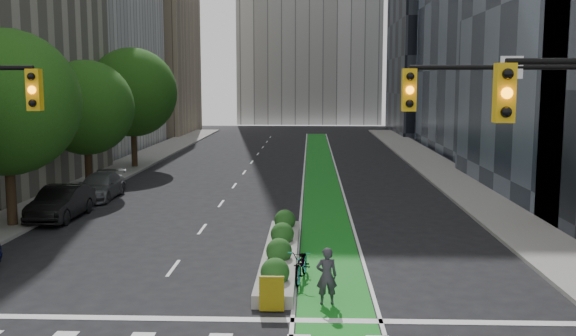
# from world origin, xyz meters

# --- Properties ---
(sidewalk_left) EXTENTS (3.60, 90.00, 0.15)m
(sidewalk_left) POSITION_xyz_m (-11.80, 25.00, 0.07)
(sidewalk_left) COLOR gray
(sidewalk_left) RESTS_ON ground
(sidewalk_right) EXTENTS (3.60, 90.00, 0.15)m
(sidewalk_right) POSITION_xyz_m (11.80, 25.00, 0.07)
(sidewalk_right) COLOR gray
(sidewalk_right) RESTS_ON ground
(bike_lane_paint) EXTENTS (2.20, 70.00, 0.01)m
(bike_lane_paint) POSITION_xyz_m (3.00, 30.00, 0.01)
(bike_lane_paint) COLOR #167C1D
(bike_lane_paint) RESTS_ON ground
(building_tan_far) EXTENTS (14.00, 16.00, 26.00)m
(building_tan_far) POSITION_xyz_m (-20.00, 66.00, 13.00)
(building_tan_far) COLOR tan
(building_tan_far) RESTS_ON ground
(building_dark_end) EXTENTS (14.00, 18.00, 28.00)m
(building_dark_end) POSITION_xyz_m (20.00, 68.00, 14.00)
(building_dark_end) COLOR black
(building_dark_end) RESTS_ON ground
(tree_mid) EXTENTS (6.40, 6.40, 8.78)m
(tree_mid) POSITION_xyz_m (-11.00, 12.00, 5.57)
(tree_mid) COLOR black
(tree_mid) RESTS_ON ground
(tree_midfar) EXTENTS (5.60, 5.60, 7.76)m
(tree_midfar) POSITION_xyz_m (-11.00, 22.00, 4.95)
(tree_midfar) COLOR black
(tree_midfar) RESTS_ON ground
(tree_far) EXTENTS (6.60, 6.60, 9.00)m
(tree_far) POSITION_xyz_m (-11.00, 32.00, 5.69)
(tree_far) COLOR black
(tree_far) RESTS_ON ground
(signal_right) EXTENTS (5.82, 0.51, 7.20)m
(signal_right) POSITION_xyz_m (8.67, 0.47, 4.80)
(signal_right) COLOR black
(signal_right) RESTS_ON ground
(median_planter) EXTENTS (1.20, 10.26, 1.10)m
(median_planter) POSITION_xyz_m (1.20, 7.04, 0.37)
(median_planter) COLOR gray
(median_planter) RESTS_ON ground
(bicycle) EXTENTS (1.00, 2.13, 1.08)m
(bicycle) POSITION_xyz_m (2.00, 4.82, 0.54)
(bicycle) COLOR gray
(bicycle) RESTS_ON ground
(cyclist) EXTENTS (0.67, 0.48, 1.70)m
(cyclist) POSITION_xyz_m (2.76, 2.52, 0.85)
(cyclist) COLOR #312E38
(cyclist) RESTS_ON ground
(parked_car_left_mid) EXTENTS (1.75, 4.83, 1.58)m
(parked_car_left_mid) POSITION_xyz_m (-9.50, 13.82, 0.79)
(parked_car_left_mid) COLOR black
(parked_car_left_mid) RESTS_ON ground
(parked_car_left_far) EXTENTS (1.98, 4.82, 1.40)m
(parked_car_left_far) POSITION_xyz_m (-9.45, 19.24, 0.70)
(parked_car_left_far) COLOR #535558
(parked_car_left_far) RESTS_ON ground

